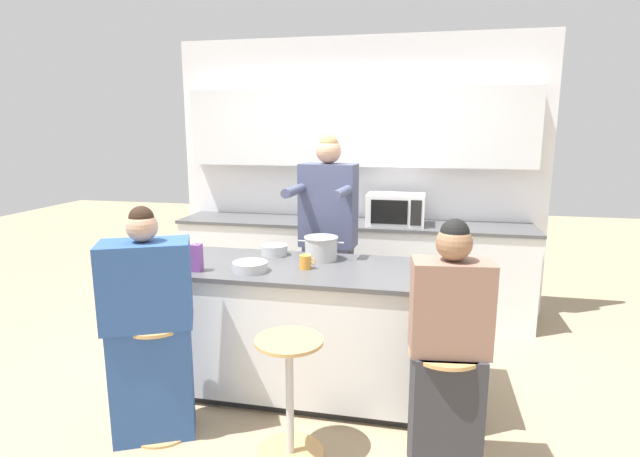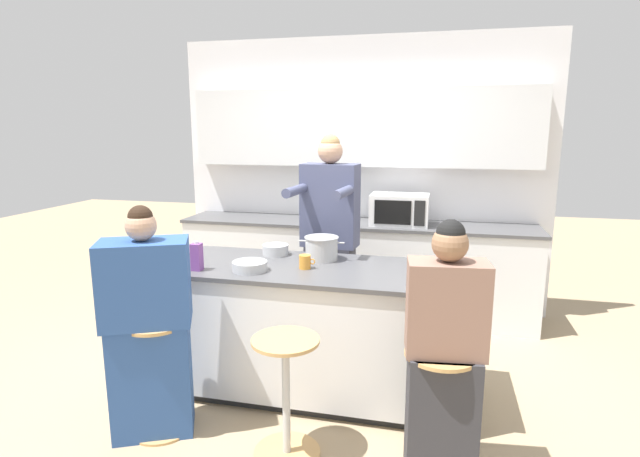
% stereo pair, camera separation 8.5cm
% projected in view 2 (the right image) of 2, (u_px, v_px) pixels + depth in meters
% --- Properties ---
extents(ground_plane, '(16.00, 16.00, 0.00)m').
position_uv_depth(ground_plane, '(317.00, 390.00, 3.54)').
color(ground_plane, tan).
extents(wall_back, '(3.69, 0.22, 2.70)m').
position_uv_depth(wall_back, '(361.00, 156.00, 4.98)').
color(wall_back, white).
rests_on(wall_back, ground_plane).
extents(back_counter, '(3.43, 0.59, 0.93)m').
position_uv_depth(back_counter, '(355.00, 268.00, 4.92)').
color(back_counter, silver).
rests_on(back_counter, ground_plane).
extents(kitchen_island, '(2.06, 0.80, 0.90)m').
position_uv_depth(kitchen_island, '(317.00, 329.00, 3.45)').
color(kitchen_island, black).
rests_on(kitchen_island, ground_plane).
extents(bar_stool_leftmost, '(0.38, 0.38, 0.70)m').
position_uv_depth(bar_stool_leftmost, '(158.00, 371.00, 3.01)').
color(bar_stool_leftmost, tan).
rests_on(bar_stool_leftmost, ground_plane).
extents(bar_stool_center, '(0.38, 0.38, 0.70)m').
position_uv_depth(bar_stool_center, '(286.00, 392.00, 2.77)').
color(bar_stool_center, tan).
rests_on(bar_stool_center, ground_plane).
extents(bar_stool_rightmost, '(0.38, 0.38, 0.70)m').
position_uv_depth(bar_stool_rightmost, '(439.00, 409.00, 2.60)').
color(bar_stool_rightmost, tan).
rests_on(bar_stool_rightmost, ground_plane).
extents(person_cooking, '(0.48, 0.61, 1.77)m').
position_uv_depth(person_cooking, '(330.00, 249.00, 3.96)').
color(person_cooking, '#383842').
rests_on(person_cooking, ground_plane).
extents(person_wrapped_blanket, '(0.57, 0.47, 1.40)m').
position_uv_depth(person_wrapped_blanket, '(148.00, 330.00, 2.93)').
color(person_wrapped_blanket, '#2D5193').
rests_on(person_wrapped_blanket, ground_plane).
extents(person_seated_near, '(0.42, 0.30, 1.39)m').
position_uv_depth(person_seated_near, '(444.00, 365.00, 2.55)').
color(person_seated_near, '#333338').
rests_on(person_seated_near, ground_plane).
extents(cooking_pot, '(0.33, 0.24, 0.17)m').
position_uv_depth(cooking_pot, '(322.00, 248.00, 3.53)').
color(cooking_pot, '#B7BABC').
rests_on(cooking_pot, kitchen_island).
extents(fruit_bowl, '(0.23, 0.23, 0.06)m').
position_uv_depth(fruit_bowl, '(250.00, 266.00, 3.26)').
color(fruit_bowl, '#B7BABC').
rests_on(fruit_bowl, kitchen_island).
extents(mixing_bowl_steel, '(0.19, 0.19, 0.08)m').
position_uv_depth(mixing_bowl_steel, '(275.00, 250.00, 3.68)').
color(mixing_bowl_steel, '#B7BABC').
rests_on(mixing_bowl_steel, kitchen_island).
extents(coffee_cup_near, '(0.11, 0.08, 0.09)m').
position_uv_depth(coffee_cup_near, '(305.00, 262.00, 3.31)').
color(coffee_cup_near, orange).
rests_on(coffee_cup_near, kitchen_island).
extents(banana_bunch, '(0.17, 0.12, 0.06)m').
position_uv_depth(banana_bunch, '(449.00, 264.00, 3.34)').
color(banana_bunch, yellow).
rests_on(banana_bunch, kitchen_island).
extents(juice_carton, '(0.06, 0.06, 0.20)m').
position_uv_depth(juice_carton, '(197.00, 257.00, 3.27)').
color(juice_carton, '#7A428E').
rests_on(juice_carton, kitchen_island).
extents(microwave, '(0.53, 0.35, 0.29)m').
position_uv_depth(microwave, '(399.00, 210.00, 4.68)').
color(microwave, white).
rests_on(microwave, back_counter).
extents(potted_plant, '(0.18, 0.18, 0.24)m').
position_uv_depth(potted_plant, '(323.00, 208.00, 4.88)').
color(potted_plant, '#93563D').
rests_on(potted_plant, back_counter).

